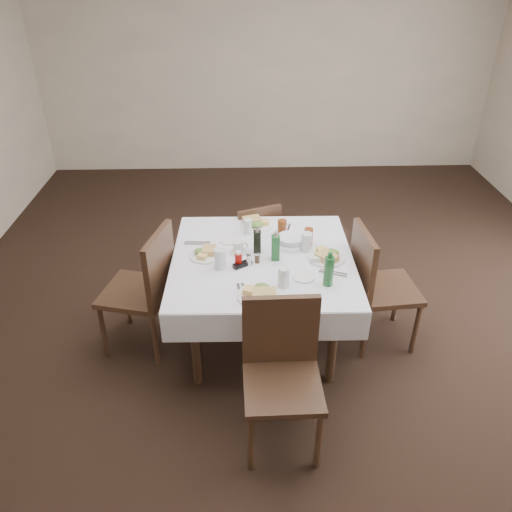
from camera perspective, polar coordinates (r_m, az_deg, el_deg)
The scene contains 33 objects.
ground_plane at distance 4.28m, azimuth 3.52°, elevation -7.26°, with size 7.00×7.00×0.00m, color black.
room_shell at distance 3.47m, azimuth 4.45°, elevation 15.34°, with size 6.04×7.04×2.80m.
dining_table at distance 3.68m, azimuth 0.75°, elevation -1.22°, with size 1.34×1.34×0.76m.
chair_north at distance 4.45m, azimuth -0.09°, elevation 1.87°, with size 0.51×0.51×0.83m.
chair_south at distance 3.06m, azimuth 2.94°, elevation -12.29°, with size 0.47×0.47×0.97m.
chair_east at distance 3.85m, azimuth 13.41°, elevation -2.77°, with size 0.51×0.51×0.98m.
chair_west at distance 3.77m, azimuth -12.32°, elevation -3.14°, with size 0.58×0.58×1.01m.
meal_north at distance 4.06m, azimuth 0.01°, elevation 3.78°, with size 0.27×0.27×0.06m.
meal_south at distance 3.22m, azimuth 0.49°, elevation -4.32°, with size 0.29×0.29×0.06m.
meal_east at distance 3.65m, azimuth 8.12°, elevation 0.02°, with size 0.28×0.28×0.06m.
meal_west at distance 3.67m, azimuth -5.78°, elevation 0.34°, with size 0.24×0.24×0.05m.
side_plate_a at distance 3.85m, azimuth -3.04°, elevation 1.76°, with size 0.15×0.15×0.01m.
side_plate_b at distance 3.43m, azimuth 5.46°, elevation -2.38°, with size 0.16×0.16×0.01m.
water_n at distance 3.93m, azimuth -0.95°, elevation 3.38°, with size 0.06×0.06×0.12m.
water_s at distance 3.30m, azimuth 3.17°, elevation -2.41°, with size 0.08×0.08×0.14m.
water_e at distance 3.71m, azimuth 5.79°, elevation 1.63°, with size 0.08×0.08×0.14m.
water_w at distance 3.49m, azimuth -4.13°, elevation -0.31°, with size 0.08×0.08×0.15m.
iced_tea_a at distance 3.87m, azimuth 2.99°, elevation 3.12°, with size 0.07×0.07×0.15m.
iced_tea_b at distance 3.79m, azimuth 6.01°, elevation 2.20°, with size 0.07×0.07×0.14m.
bread_basket at distance 3.78m, azimuth 4.01°, elevation 1.72°, with size 0.23×0.23×0.08m.
oil_cruet_dark at distance 3.66m, azimuth 0.13°, elevation 1.76°, with size 0.05×0.05×0.22m.
oil_cruet_green at distance 3.57m, azimuth 2.23°, elevation 1.08°, with size 0.06×0.06×0.25m.
ketchup_bottle at distance 3.52m, azimuth -2.02°, elevation -0.36°, with size 0.05×0.05×0.11m.
salt_shaker at distance 3.53m, azimuth -0.83°, elevation -0.46°, with size 0.04×0.04×0.08m.
pepper_shaker at distance 3.56m, azimuth 0.13°, elevation -0.19°, with size 0.04×0.04×0.08m.
coffee_mug at distance 3.68m, azimuth -2.03°, elevation 0.97°, with size 0.14×0.13×0.09m.
sunglasses at distance 3.53m, azimuth -1.57°, elevation -0.95°, with size 0.14×0.11×0.03m.
green_bottle at distance 3.32m, azimuth 8.32°, elevation -1.67°, with size 0.06×0.06×0.25m.
sugar_caddy at distance 3.60m, azimuth 6.87°, elevation -0.39°, with size 0.09×0.05×0.05m.
cutlery_n at distance 4.02m, azimuth 3.50°, elevation 3.11°, with size 0.09×0.19×0.01m.
cutlery_s at distance 3.28m, azimuth -1.61°, elevation -4.10°, with size 0.07×0.20×0.01m.
cutlery_e at distance 3.50m, azimuth 8.79°, elevation -1.96°, with size 0.20×0.12×0.01m.
cutlery_w at distance 3.83m, azimuth -6.73°, elevation 1.44°, with size 0.20×0.06×0.01m.
Camera 1 is at (-0.37, -3.32, 2.67)m, focal length 35.00 mm.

